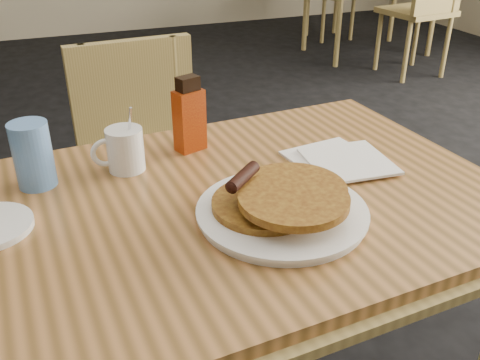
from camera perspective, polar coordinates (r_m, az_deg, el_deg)
name	(u,v)px	position (r m, az deg, el deg)	size (l,w,h in m)	color
main_table	(226,217)	(1.08, -1.48, -3.94)	(1.21, 0.86, 0.75)	#AE723D
chair_main_far	(144,157)	(1.77, -10.18, 2.48)	(0.42, 0.42, 0.88)	tan
pancake_plate	(282,205)	(0.99, 4.54, -2.72)	(0.32, 0.32, 0.09)	white
coffee_mug	(124,149)	(1.17, -12.27, 3.26)	(0.11, 0.08, 0.15)	white
syrup_bottle	(189,117)	(1.23, -5.43, 6.74)	(0.08, 0.06, 0.18)	maroon
napkin_stack	(340,160)	(1.21, 10.62, 2.09)	(0.21, 0.23, 0.01)	white
blue_tumbler	(33,155)	(1.15, -21.23, 2.52)	(0.08, 0.08, 0.14)	#5C8FD8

